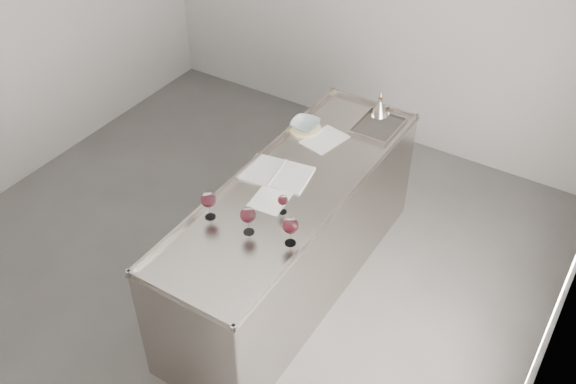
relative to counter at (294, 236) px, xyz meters
The scene contains 12 objects.
room_shell 1.10m from the counter, 148.97° to the right, with size 4.54×5.04×2.84m.
counter is the anchor object (origin of this frame).
wine_glass_left 0.87m from the counter, 116.41° to the right, with size 0.10×0.10×0.19m.
wine_glass_middle 0.81m from the counter, 89.04° to the right, with size 0.10×0.10×0.19m.
wine_glass_right 0.82m from the counter, 60.57° to the right, with size 0.10×0.10×0.19m.
wine_glass_small 0.63m from the counter, 72.71° to the right, with size 0.06×0.06×0.13m.
notebook 0.50m from the counter, 166.36° to the left, with size 0.49×0.38×0.02m.
loose_paper_top 0.51m from the counter, 105.31° to the right, with size 0.22×0.32×0.00m, color white.
loose_paper_under 0.74m from the counter, 98.48° to the left, with size 0.23×0.33×0.00m, color white.
trivet 0.82m from the counter, 114.50° to the left, with size 0.24×0.24×0.02m, color beige.
ceramic_bowl 0.84m from the counter, 114.50° to the left, with size 0.21×0.21×0.05m, color #97AAB0.
wine_funnel 1.21m from the counter, 84.56° to the left, with size 0.14×0.14×0.20m.
Camera 1 is at (2.24, -2.54, 3.61)m, focal length 40.00 mm.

